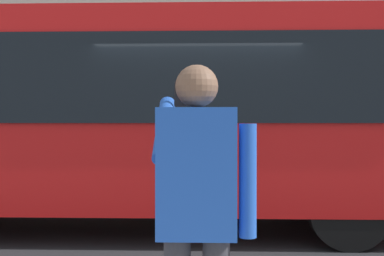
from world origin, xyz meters
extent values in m
plane|color=#232326|center=(0.00, 0.00, 0.00)|extent=(60.00, 60.00, 0.00)
cube|color=#19592D|center=(-3.50, -6.20, 3.00)|extent=(4.40, 1.10, 0.24)
cube|color=red|center=(1.16, -0.25, 1.70)|extent=(9.00, 2.50, 2.60)
cube|color=black|center=(1.16, 1.01, 2.10)|extent=(7.60, 0.06, 1.10)
cylinder|color=black|center=(-1.84, -1.35, 0.50)|extent=(1.00, 0.28, 1.00)
cylinder|color=black|center=(-1.84, 0.85, 0.50)|extent=(1.00, 0.28, 1.00)
cube|color=#1E4CAD|center=(-0.07, 4.30, 1.30)|extent=(0.40, 0.24, 0.66)
sphere|color=brown|center=(-0.07, 4.30, 1.74)|extent=(0.22, 0.22, 0.22)
cylinder|color=#1E4CAD|center=(-0.33, 4.30, 1.26)|extent=(0.09, 0.09, 0.58)
cylinder|color=#1E4CAD|center=(0.11, 4.14, 1.52)|extent=(0.09, 0.48, 0.37)
cube|color=black|center=(0.03, 4.00, 1.72)|extent=(0.07, 0.01, 0.14)
camera|label=1|loc=(-0.12, 6.75, 1.55)|focal=44.92mm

